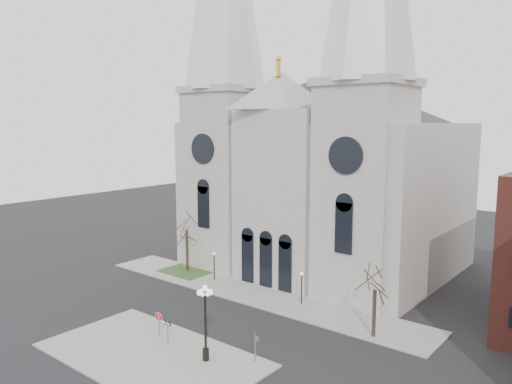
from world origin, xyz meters
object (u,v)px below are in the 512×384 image
Objects in this scene: one_way_sign at (168,328)px; street_name_sign at (256,345)px; stop_sign at (159,319)px; globe_lamp at (205,313)px.

street_name_sign is (7.55, 2.09, -0.04)m from one_way_sign.
stop_sign is at bearing 166.02° from one_way_sign.
one_way_sign is at bearing -140.70° from street_name_sign.
street_name_sign is at bearing 16.17° from one_way_sign.
stop_sign is 0.37× the size of globe_lamp.
street_name_sign is (9.09, 1.69, -0.26)m from stop_sign.
globe_lamp reaches higher than street_name_sign.
street_name_sign reaches higher than one_way_sign.
one_way_sign is (1.54, -0.40, -0.22)m from stop_sign.
street_name_sign reaches higher than stop_sign.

